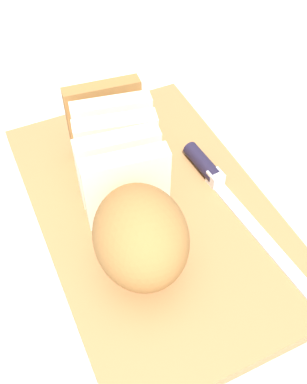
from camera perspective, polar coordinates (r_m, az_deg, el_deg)
The scene contains 6 objects.
ground_plane at distance 0.61m, azimuth -0.00°, elevation -3.22°, with size 3.00×3.00×0.00m, color beige.
cutting_board at distance 0.60m, azimuth -0.00°, elevation -2.55°, with size 0.46×0.29×0.02m, color #9E6B3D.
bread_loaf at distance 0.54m, azimuth -3.25°, elevation -0.03°, with size 0.30×0.14×0.11m.
bread_knife at distance 0.62m, azimuth 7.87°, elevation 1.66°, with size 0.27×0.05×0.02m.
crumb_near_knife at distance 0.64m, azimuth -4.25°, elevation 2.59°, with size 0.00×0.00×0.00m, color tan.
crumb_near_loaf at distance 0.59m, azimuth -4.38°, elevation -2.59°, with size 0.01×0.01×0.01m, color tan.
Camera 1 is at (-0.34, 0.14, 0.49)m, focal length 42.05 mm.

